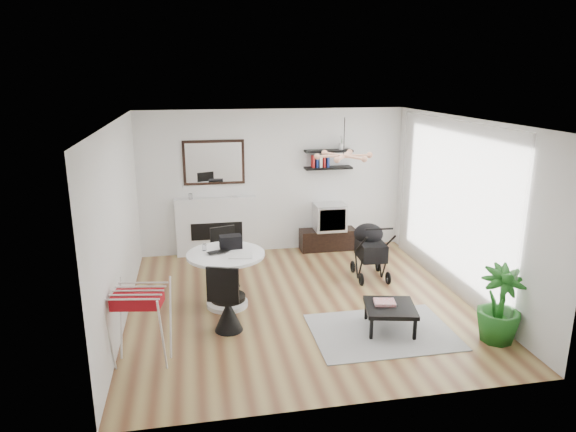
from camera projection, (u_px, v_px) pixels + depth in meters
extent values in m
plane|color=brown|center=(300.00, 303.00, 7.68)|extent=(5.00, 5.00, 0.00)
plane|color=white|center=(302.00, 120.00, 6.96)|extent=(5.00, 5.00, 0.00)
plane|color=white|center=(273.00, 181.00, 9.69)|extent=(5.00, 0.00, 5.00)
plane|color=white|center=(119.00, 225.00, 6.87)|extent=(0.00, 5.00, 5.00)
plane|color=white|center=(462.00, 208.00, 7.76)|extent=(0.00, 5.00, 5.00)
cube|color=white|center=(450.00, 205.00, 7.93)|extent=(0.04, 3.60, 2.60)
cube|color=white|center=(216.00, 226.00, 9.63)|extent=(1.50, 0.15, 1.10)
cube|color=black|center=(217.00, 231.00, 9.59)|extent=(0.95, 0.06, 0.32)
cube|color=black|center=(214.00, 162.00, 9.37)|extent=(1.12, 0.03, 0.82)
cube|color=white|center=(214.00, 163.00, 9.35)|extent=(1.02, 0.01, 0.72)
cube|color=black|center=(328.00, 168.00, 9.68)|extent=(0.90, 0.25, 0.04)
cube|color=black|center=(329.00, 151.00, 9.59)|extent=(0.90, 0.25, 0.04)
cube|color=black|center=(328.00, 239.00, 9.99)|extent=(1.07, 0.38, 0.40)
cube|color=silver|center=(329.00, 217.00, 9.87)|extent=(0.59, 0.51, 0.51)
cube|color=black|center=(333.00, 220.00, 9.63)|extent=(0.50, 0.01, 0.41)
cylinder|color=white|center=(227.00, 304.00, 7.58)|extent=(0.61, 0.61, 0.06)
cylinder|color=white|center=(227.00, 279.00, 7.47)|extent=(0.15, 0.15, 0.71)
cylinder|color=white|center=(226.00, 255.00, 7.37)|extent=(1.13, 1.13, 0.04)
imported|color=black|center=(220.00, 253.00, 7.34)|extent=(0.38, 0.32, 0.03)
cube|color=black|center=(231.00, 242.00, 7.56)|extent=(0.33, 0.22, 0.19)
cube|color=white|center=(241.00, 255.00, 7.26)|extent=(0.37, 0.32, 0.01)
cylinder|color=white|center=(204.00, 247.00, 7.47)|extent=(0.06, 0.06, 0.10)
cylinder|color=black|center=(228.00, 259.00, 8.16)|extent=(0.45, 0.45, 0.05)
cone|color=black|center=(228.00, 274.00, 8.22)|extent=(0.37, 0.37, 0.43)
cube|color=black|center=(223.00, 240.00, 8.27)|extent=(0.41, 0.16, 0.46)
cylinder|color=black|center=(228.00, 297.00, 6.74)|extent=(0.46, 0.46, 0.05)
cone|color=black|center=(229.00, 315.00, 6.81)|extent=(0.38, 0.38, 0.44)
cube|color=black|center=(223.00, 285.00, 6.47)|extent=(0.41, 0.18, 0.47)
cube|color=#9C0E10|center=(139.00, 298.00, 5.85)|extent=(0.59, 0.40, 0.15)
cube|color=black|center=(371.00, 250.00, 8.51)|extent=(0.45, 0.64, 0.29)
ellipsoid|color=black|center=(368.00, 234.00, 8.63)|extent=(0.49, 0.49, 0.35)
cylinder|color=black|center=(379.00, 229.00, 8.01)|extent=(0.45, 0.06, 0.03)
torus|color=black|center=(353.00, 267.00, 8.86)|extent=(0.06, 0.22, 0.21)
torus|color=black|center=(378.00, 266.00, 8.92)|extent=(0.06, 0.22, 0.21)
torus|color=black|center=(361.00, 279.00, 8.32)|extent=(0.06, 0.22, 0.21)
torus|color=black|center=(388.00, 278.00, 8.37)|extent=(0.06, 0.22, 0.21)
cube|color=gray|center=(382.00, 332.00, 6.80)|extent=(1.85, 1.34, 0.01)
cube|color=black|center=(390.00, 308.00, 6.79)|extent=(0.77, 0.77, 0.06)
cube|color=black|center=(371.00, 329.00, 6.58)|extent=(0.04, 0.04, 0.28)
cube|color=black|center=(415.00, 329.00, 6.56)|extent=(0.04, 0.04, 0.28)
cube|color=black|center=(366.00, 310.00, 7.11)|extent=(0.04, 0.04, 0.28)
cube|color=black|center=(406.00, 310.00, 7.10)|extent=(0.04, 0.04, 0.28)
cube|color=#C33037|center=(385.00, 302.00, 6.84)|extent=(0.32, 0.27, 0.04)
imported|color=#1C5C1A|center=(500.00, 305.00, 6.47)|extent=(0.60, 0.60, 1.00)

